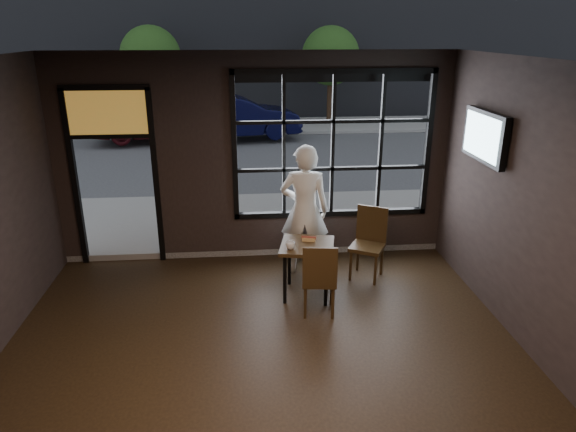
{
  "coord_description": "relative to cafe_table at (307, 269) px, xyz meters",
  "views": [
    {
      "loc": [
        -0.15,
        -4.15,
        3.49
      ],
      "look_at": [
        0.4,
        2.2,
        1.15
      ],
      "focal_mm": 32.0,
      "sensor_mm": 36.0,
      "label": 1
    }
  ],
  "objects": [
    {
      "name": "cup",
      "position": [
        -0.24,
        -0.14,
        0.42
      ],
      "size": [
        0.14,
        0.14,
        0.1
      ],
      "primitive_type": "imported",
      "rotation": [
        0.0,
        0.0,
        -0.2
      ],
      "color": "silver",
      "rests_on": "cafe_table"
    },
    {
      "name": "chair_window",
      "position": [
        0.94,
        0.44,
        0.15
      ],
      "size": [
        0.62,
        0.62,
        1.05
      ],
      "primitive_type": "cube",
      "rotation": [
        0.0,
        0.0,
        -0.5
      ],
      "color": "#30210F",
      "rests_on": "floor"
    },
    {
      "name": "stained_transom",
      "position": [
        -2.76,
        1.36,
        1.97
      ],
      "size": [
        1.2,
        0.06,
        0.7
      ],
      "primitive_type": "cube",
      "color": "orange",
      "rests_on": "ground"
    },
    {
      "name": "man",
      "position": [
        0.05,
        0.74,
        0.6
      ],
      "size": [
        0.77,
        0.56,
        1.96
      ],
      "primitive_type": "imported",
      "rotation": [
        0.0,
        0.0,
        3.0
      ],
      "color": "white",
      "rests_on": "floor"
    },
    {
      "name": "maroon_car",
      "position": [
        -3.52,
        10.53,
        0.44
      ],
      "size": [
        4.46,
        2.33,
        1.45
      ],
      "primitive_type": "imported",
      "rotation": [
        0.0,
        0.0,
        1.72
      ],
      "color": "#4B0F15",
      "rests_on": "street_asphalt"
    },
    {
      "name": "floor",
      "position": [
        -0.66,
        -2.14,
        -0.39
      ],
      "size": [
        6.0,
        7.0,
        0.02
      ],
      "primitive_type": "cube",
      "color": "black",
      "rests_on": "ground"
    },
    {
      "name": "window_frame",
      "position": [
        0.54,
        1.36,
        1.42
      ],
      "size": [
        3.06,
        0.12,
        2.28
      ],
      "primitive_type": "cube",
      "color": "black",
      "rests_on": "ground"
    },
    {
      "name": "hotdog",
      "position": [
        0.03,
        0.11,
        0.41
      ],
      "size": [
        0.21,
        0.13,
        0.06
      ],
      "primitive_type": null,
      "rotation": [
        0.0,
        0.0,
        -0.25
      ],
      "color": "tan",
      "rests_on": "cafe_table"
    },
    {
      "name": "cafe_table",
      "position": [
        0.0,
        0.0,
        0.0
      ],
      "size": [
        0.83,
        0.83,
        0.76
      ],
      "primitive_type": "cube",
      "rotation": [
        0.0,
        0.0,
        -0.2
      ],
      "color": "#30210F",
      "rests_on": "floor"
    },
    {
      "name": "navy_car",
      "position": [
        -1.1,
        10.43,
        0.41
      ],
      "size": [
        4.39,
        2.16,
        1.38
      ],
      "primitive_type": "imported",
      "rotation": [
        0.0,
        0.0,
        1.74
      ],
      "color": "black",
      "rests_on": "street_asphalt"
    },
    {
      "name": "tree_left",
      "position": [
        -3.98,
        12.88,
        2.15
      ],
      "size": [
        2.11,
        2.11,
        3.6
      ],
      "color": "#332114",
      "rests_on": "street_asphalt"
    },
    {
      "name": "tv",
      "position": [
        2.27,
        -0.01,
        1.8
      ],
      "size": [
        0.13,
        1.11,
        0.65
      ],
      "primitive_type": "cube",
      "color": "black",
      "rests_on": "wall_right"
    },
    {
      "name": "chair_near",
      "position": [
        0.1,
        -0.47,
        0.12
      ],
      "size": [
        0.48,
        0.48,
        0.99
      ],
      "primitive_type": "cube",
      "rotation": [
        0.0,
        0.0,
        3.02
      ],
      "color": "#30210F",
      "rests_on": "floor"
    },
    {
      "name": "street_asphalt",
      "position": [
        -0.66,
        21.86,
        -0.4
      ],
      "size": [
        60.0,
        41.0,
        0.04
      ],
      "primitive_type": "cube",
      "color": "#545456",
      "rests_on": "ground"
    },
    {
      "name": "ceiling",
      "position": [
        -0.66,
        -2.14,
        2.83
      ],
      "size": [
        6.0,
        7.0,
        0.02
      ],
      "primitive_type": "cube",
      "color": "black",
      "rests_on": "ground"
    },
    {
      "name": "tree_right",
      "position": [
        2.42,
        13.01,
        2.14
      ],
      "size": [
        2.1,
        2.1,
        3.59
      ],
      "color": "#332114",
      "rests_on": "street_asphalt"
    }
  ]
}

